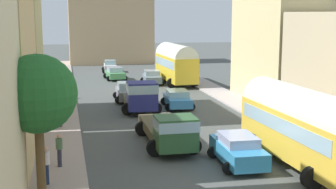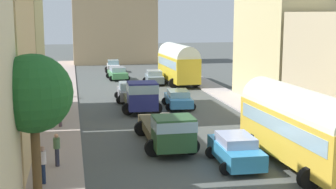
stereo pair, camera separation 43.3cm
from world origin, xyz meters
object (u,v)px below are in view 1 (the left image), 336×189
Objects in this scene: parked_bus_0 at (302,124)px; car_0 at (128,92)px; cargo_truck_1 at (140,95)px; pedestrian_1 at (59,149)px; car_5 at (152,77)px; car_2 at (110,66)px; pedestrian_2 at (46,164)px; pedestrian_0 at (59,87)px; car_1 at (115,73)px; cargo_truck_0 at (169,129)px; car_3 at (238,150)px; pedestrian_3 at (60,114)px; car_4 at (177,99)px; parked_bus_1 at (176,62)px.

car_0 is at bearing 107.17° from parked_bus_0.
cargo_truck_1 is 4.06× the size of pedestrian_1.
car_0 is at bearing -112.75° from car_5.
car_2 is 2.18× the size of pedestrian_2.
pedestrian_0 reaches higher than pedestrian_1.
car_0 is at bearing -91.40° from car_1.
pedestrian_2 reaches higher than pedestrian_0.
car_5 is at bearing 81.94° from cargo_truck_0.
cargo_truck_1 is 1.65× the size of car_3.
pedestrian_3 is at bearing -143.24° from cargo_truck_1.
car_4 is 16.33m from pedestrian_1.
parked_bus_1 reaches higher than car_0.
parked_bus_1 is at bearing 28.18° from pedestrian_0.
car_4 is (-2.77, -12.38, -1.61)m from parked_bus_1.
car_1 is 12.79m from pedestrian_0.
car_0 is 1.07× the size of car_5.
car_4 is 10.99m from pedestrian_0.
car_4 is (3.08, -24.00, -0.05)m from car_2.
car_0 is at bearing 99.42° from car_3.
car_1 is (-5.94, 4.83, -1.61)m from parked_bus_1.
pedestrian_0 is (-8.82, 20.71, 0.25)m from car_3.
cargo_truck_0 is at bearing 36.14° from pedestrian_2.
cargo_truck_0 reaches higher than pedestrian_1.
car_3 is (3.08, -18.56, -0.01)m from car_0.
cargo_truck_1 is (-0.05, 10.34, 0.14)m from cargo_truck_0.
car_2 is 40.46m from pedestrian_2.
parked_bus_0 is 3.36m from car_3.
pedestrian_1 is 2.41m from pedestrian_2.
parked_bus_1 is at bearing -9.28° from car_5.
cargo_truck_1 is 1.85× the size of car_5.
pedestrian_3 is at bearing 90.09° from pedestrian_1.
parked_bus_0 is at bearing -80.19° from car_1.
car_1 is at bearing 75.26° from pedestrian_3.
car_4 is (3.50, -3.80, -0.08)m from car_0.
parked_bus_1 is 1.14× the size of cargo_truck_0.
car_1 is at bearing 127.93° from car_5.
cargo_truck_0 reaches higher than car_2.
pedestrian_1 is (-9.34, -26.37, 0.26)m from car_5.
cargo_truck_1 is at bearing 36.76° from pedestrian_3.
cargo_truck_1 reaches higher than car_0.
cargo_truck_0 reaches higher than car_0.
car_4 is 18.61m from pedestrian_2.
parked_bus_0 is 20.41m from car_0.
car_4 is at bearing 88.37° from car_3.
car_1 is 31.35m from pedestrian_1.
parked_bus_0 is 28.04m from parked_bus_1.
car_2 is at bearing 98.02° from parked_bus_0.
car_5 is 30.37m from pedestrian_2.
car_3 is 2.36× the size of pedestrian_2.
pedestrian_0 is at bearing -151.82° from parked_bus_1.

